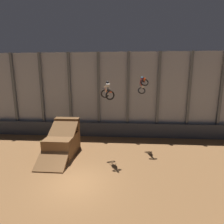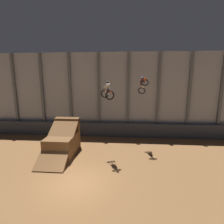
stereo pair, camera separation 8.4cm
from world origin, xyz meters
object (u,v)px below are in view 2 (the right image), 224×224
Objects in this scene: rider_bike_left_air at (107,92)px; dirt_ramp at (63,142)px; rider_bike_right_air at (143,84)px; hay_bale_trackside at (46,144)px.

dirt_ramp is at bearing 149.76° from rider_bike_left_air.
rider_bike_right_air is 11.19m from hay_bale_trackside.
rider_bike_left_air is 8.63m from hay_bale_trackside.
dirt_ramp is at bearing -171.49° from rider_bike_right_air.
rider_bike_right_air reaches higher than rider_bike_left_air.
dirt_ramp is 8.99m from rider_bike_right_air.
hay_bale_trackside is at bearing 148.98° from dirt_ramp.
dirt_ramp is 4.73× the size of hay_bale_trackside.
dirt_ramp is 6.20m from rider_bike_left_air.
rider_bike_right_air is (7.16, 1.87, 5.10)m from dirt_ramp.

